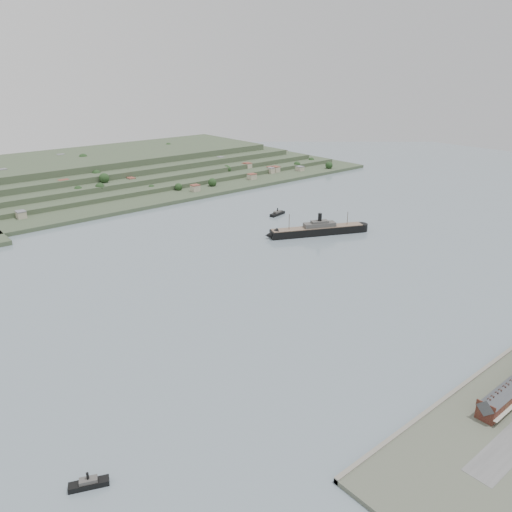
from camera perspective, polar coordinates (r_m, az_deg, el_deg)
ground at (r=357.68m, az=2.90°, el=-2.90°), size 1400.00×1400.00×0.00m
far_peninsula at (r=692.84m, az=-18.14°, el=8.94°), size 760.00×309.00×30.00m
steamship at (r=456.20m, az=6.75°, el=2.95°), size 92.94×50.46×23.82m
tugboat at (r=209.94m, az=-18.57°, el=-23.41°), size 14.75×9.22×6.48m
ferry_east at (r=515.08m, az=2.46°, el=4.89°), size 20.66×9.68×7.48m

